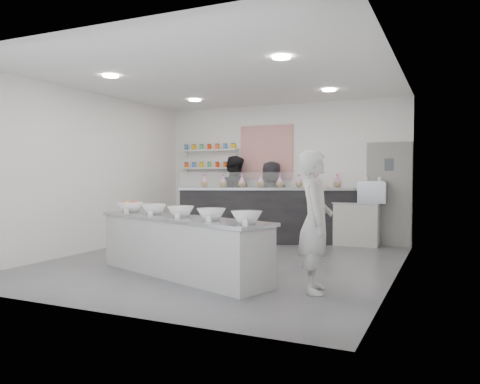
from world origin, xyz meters
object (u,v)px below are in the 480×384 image
prep_counter (181,246)px  staff_right (272,201)px  espresso_ledge (349,224)px  espresso_machine (373,192)px  staff_left (234,197)px  woman_prep (315,221)px  back_bar (270,215)px

prep_counter → staff_right: size_ratio=1.78×
espresso_ledge → espresso_machine: (0.46, 0.00, 0.65)m
espresso_machine → staff_left: (-3.03, -0.10, -0.16)m
espresso_machine → staff_right: (-2.12, -0.10, -0.22)m
espresso_ledge → staff_left: staff_left is taller
espresso_ledge → staff_right: bearing=-176.6°
woman_prep → espresso_ledge: bearing=-9.2°
espresso_ledge → staff_right: 1.72m
back_bar → espresso_machine: bearing=-12.0°
back_bar → staff_left: 1.06m
woman_prep → staff_right: (-2.04, 3.91, -0.01)m
prep_counter → espresso_machine: (2.09, 3.89, 0.67)m
espresso_machine → woman_prep: bearing=-91.2°
prep_counter → staff_left: (-0.94, 3.79, 0.51)m
prep_counter → staff_left: bearing=123.8°
espresso_machine → woman_prep: woman_prep is taller
staff_left → back_bar: bearing=175.4°
espresso_machine → woman_prep: (-0.08, -4.01, -0.21)m
espresso_ledge → prep_counter: bearing=-112.6°
prep_counter → espresso_machine: 4.47m
prep_counter → back_bar: bearing=109.5°
espresso_ledge → woman_prep: woman_prep is taller
prep_counter → woman_prep: bearing=16.6°
back_bar → woman_prep: (1.98, -3.66, 0.29)m
espresso_ledge → espresso_machine: size_ratio=2.18×
espresso_machine → back_bar: bearing=-170.4°
espresso_machine → staff_left: 3.03m
staff_right → staff_left: bearing=-6.6°
back_bar → staff_left: size_ratio=2.04×
back_bar → espresso_ledge: bearing=-9.3°
back_bar → espresso_machine: (2.06, 0.35, 0.50)m
prep_counter → staff_right: staff_right is taller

